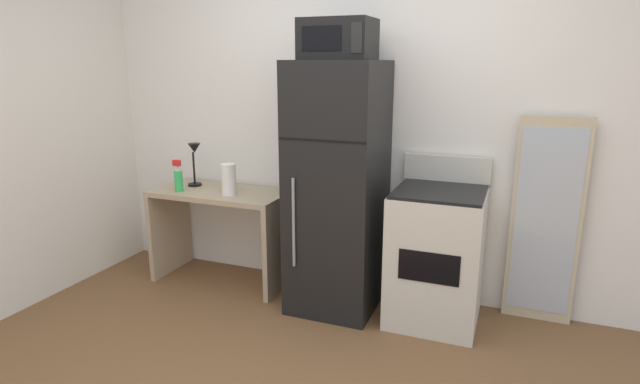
% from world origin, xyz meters
% --- Properties ---
extents(wall_back_white, '(5.00, 0.10, 2.60)m').
position_xyz_m(wall_back_white, '(0.00, 1.70, 1.30)').
color(wall_back_white, white).
rests_on(wall_back_white, ground).
extents(desk, '(1.07, 0.52, 0.75)m').
position_xyz_m(desk, '(-1.09, 1.37, 0.52)').
color(desk, tan).
rests_on(desk, ground).
extents(desk_lamp, '(0.14, 0.12, 0.35)m').
position_xyz_m(desk_lamp, '(-1.34, 1.42, 0.99)').
color(desk_lamp, black).
rests_on(desk_lamp, desk).
extents(spray_bottle, '(0.06, 0.06, 0.25)m').
position_xyz_m(spray_bottle, '(-1.37, 1.23, 0.85)').
color(spray_bottle, green).
rests_on(spray_bottle, desk).
extents(paper_towel_roll, '(0.11, 0.11, 0.24)m').
position_xyz_m(paper_towel_roll, '(-0.95, 1.28, 0.87)').
color(paper_towel_roll, white).
rests_on(paper_towel_roll, desk).
extents(refrigerator, '(0.59, 0.67, 1.74)m').
position_xyz_m(refrigerator, '(-0.08, 1.31, 0.87)').
color(refrigerator, black).
rests_on(refrigerator, ground).
extents(microwave, '(0.46, 0.35, 0.26)m').
position_xyz_m(microwave, '(-0.08, 1.29, 1.87)').
color(microwave, black).
rests_on(microwave, refrigerator).
extents(oven_range, '(0.59, 0.61, 1.10)m').
position_xyz_m(oven_range, '(0.62, 1.33, 0.47)').
color(oven_range, beige).
rests_on(oven_range, ground).
extents(leaning_mirror, '(0.44, 0.03, 1.40)m').
position_xyz_m(leaning_mirror, '(1.28, 1.59, 0.70)').
color(leaning_mirror, '#C6B793').
rests_on(leaning_mirror, ground).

